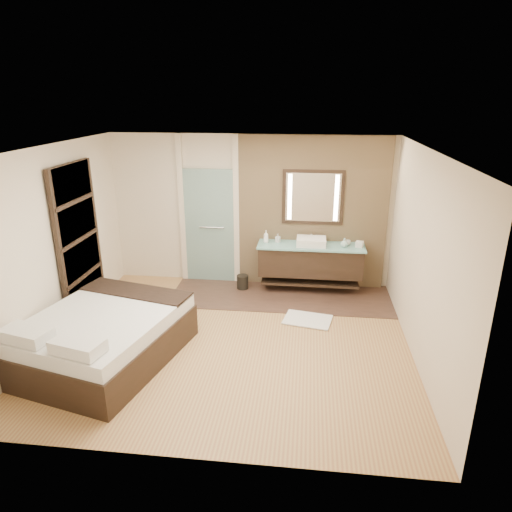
# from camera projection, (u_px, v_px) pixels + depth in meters

# --- Properties ---
(floor) EXTENTS (5.00, 5.00, 0.00)m
(floor) POSITION_uv_depth(u_px,v_px,m) (231.00, 341.00, 6.53)
(floor) COLOR #9C6641
(floor) RESTS_ON ground
(tile_strip) EXTENTS (3.80, 1.30, 0.01)m
(tile_strip) POSITION_uv_depth(u_px,v_px,m) (280.00, 296.00, 7.96)
(tile_strip) COLOR #39261F
(tile_strip) RESTS_ON floor
(stone_wall) EXTENTS (2.60, 0.08, 2.70)m
(stone_wall) POSITION_uv_depth(u_px,v_px,m) (312.00, 213.00, 8.02)
(stone_wall) COLOR tan
(stone_wall) RESTS_ON floor
(vanity) EXTENTS (1.85, 0.55, 0.88)m
(vanity) POSITION_uv_depth(u_px,v_px,m) (310.00, 260.00, 8.01)
(vanity) COLOR black
(vanity) RESTS_ON stone_wall
(mirror_unit) EXTENTS (1.06, 0.04, 0.96)m
(mirror_unit) POSITION_uv_depth(u_px,v_px,m) (313.00, 197.00, 7.87)
(mirror_unit) COLOR black
(mirror_unit) RESTS_ON stone_wall
(frosted_door) EXTENTS (1.10, 0.12, 2.70)m
(frosted_door) POSITION_uv_depth(u_px,v_px,m) (209.00, 222.00, 8.29)
(frosted_door) COLOR silver
(frosted_door) RESTS_ON floor
(shoji_partition) EXTENTS (0.06, 1.20, 2.40)m
(shoji_partition) POSITION_uv_depth(u_px,v_px,m) (79.00, 242.00, 6.95)
(shoji_partition) COLOR black
(shoji_partition) RESTS_ON floor
(bed) EXTENTS (2.12, 2.43, 0.80)m
(bed) POSITION_uv_depth(u_px,v_px,m) (103.00, 337.00, 5.98)
(bed) COLOR black
(bed) RESTS_ON floor
(bath_mat) EXTENTS (0.80, 0.63, 0.02)m
(bath_mat) POSITION_uv_depth(u_px,v_px,m) (308.00, 320.00, 7.11)
(bath_mat) COLOR white
(bath_mat) RESTS_ON floor
(waste_bin) EXTENTS (0.25, 0.25, 0.26)m
(waste_bin) POSITION_uv_depth(u_px,v_px,m) (243.00, 282.00, 8.23)
(waste_bin) COLOR black
(waste_bin) RESTS_ON floor
(tissue_box) EXTENTS (0.15, 0.15, 0.10)m
(tissue_box) POSITION_uv_depth(u_px,v_px,m) (359.00, 244.00, 7.78)
(tissue_box) COLOR silver
(tissue_box) RESTS_ON vanity
(soap_bottle_a) EXTENTS (0.09, 0.09, 0.22)m
(soap_bottle_a) POSITION_uv_depth(u_px,v_px,m) (266.00, 237.00, 7.99)
(soap_bottle_a) COLOR white
(soap_bottle_a) RESTS_ON vanity
(soap_bottle_b) EXTENTS (0.09, 0.09, 0.15)m
(soap_bottle_b) POSITION_uv_depth(u_px,v_px,m) (278.00, 238.00, 8.02)
(soap_bottle_b) COLOR #B2B2B2
(soap_bottle_b) RESTS_ON vanity
(soap_bottle_c) EXTENTS (0.14, 0.14, 0.16)m
(soap_bottle_c) POSITION_uv_depth(u_px,v_px,m) (344.00, 243.00, 7.77)
(soap_bottle_c) COLOR #A5D0CE
(soap_bottle_c) RESTS_ON vanity
(cup) EXTENTS (0.14, 0.14, 0.09)m
(cup) POSITION_uv_depth(u_px,v_px,m) (347.00, 243.00, 7.88)
(cup) COLOR silver
(cup) RESTS_ON vanity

